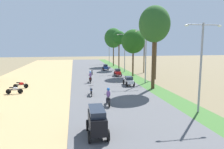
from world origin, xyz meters
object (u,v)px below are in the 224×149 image
streetlamp_mid (146,53)px  car_van_black (97,120)px  utility_pole_near (144,47)px  motorbike_ahead_fourth (90,77)px  streetlamp_near (201,61)px  car_sedan_white (129,80)px  median_tree_fourth (113,38)px  motorbike_ahead_second (108,97)px  motorbike_ahead_third (91,91)px  parked_motorbike_fifth (21,84)px  parked_motorbike_fourth (15,89)px  streetlamp_far (125,50)px  median_tree_third (119,38)px  motorbike_ahead_fifth (92,72)px  median_tree_nearest (154,25)px  car_hatchback_red (118,72)px  car_hatchback_blue (105,67)px  median_tree_second (133,42)px  utility_pole_far (156,48)px  streetlamp_farthest (109,47)px

streetlamp_mid → car_van_black: streetlamp_mid is taller
utility_pole_near → motorbike_ahead_fourth: size_ratio=5.36×
streetlamp_near → car_sedan_white: (-2.75, 11.72, -3.44)m
median_tree_fourth → motorbike_ahead_second: median_tree_fourth is taller
motorbike_ahead_third → parked_motorbike_fifth: bearing=148.3°
parked_motorbike_fourth → motorbike_ahead_fourth: bearing=31.5°
utility_pole_near → car_sedan_white: bearing=-117.1°
streetlamp_near → motorbike_ahead_third: size_ratio=3.94×
streetlamp_far → motorbike_ahead_third: streetlamp_far is taller
median_tree_third → motorbike_ahead_fifth: size_ratio=4.60×
motorbike_ahead_fourth → median_tree_third: bearing=64.0°
median_tree_nearest → utility_pole_near: (3.75, 14.54, -2.77)m
streetlamp_near → car_hatchback_red: 20.57m
median_tree_fourth → motorbike_ahead_third: (-7.94, -29.51, -6.43)m
streetlamp_mid → car_hatchback_blue: size_ratio=3.70×
parked_motorbike_fourth → car_hatchback_red: bearing=37.8°
median_tree_second → utility_pole_far: 4.58m
streetlamp_farthest → car_van_black: (-8.57, -47.14, -3.68)m
median_tree_fourth → streetlamp_near: size_ratio=1.32×
median_tree_second → motorbike_ahead_second: size_ratio=4.40×
streetlamp_farthest → utility_pole_far: utility_pole_far is taller
parked_motorbike_fourth → motorbike_ahead_fifth: motorbike_ahead_fifth is taller
median_tree_third → streetlamp_near: (0.20, -29.92, -2.62)m
parked_motorbike_fifth → utility_pole_far: utility_pole_far is taller
parked_motorbike_fifth → median_tree_nearest: 17.93m
median_tree_second → streetlamp_mid: size_ratio=1.07×
utility_pole_near → parked_motorbike_fourth: bearing=-143.8°
motorbike_ahead_third → car_sedan_white: bearing=40.2°
parked_motorbike_fifth → streetlamp_far: size_ratio=0.24×
median_tree_third → motorbike_ahead_second: 28.43m
car_sedan_white → motorbike_ahead_fifth: bearing=109.7°
streetlamp_mid → streetlamp_far: size_ratio=0.99×
median_tree_fourth → motorbike_ahead_third: 31.23m
median_tree_nearest → median_tree_third: 20.64m
motorbike_ahead_fourth → motorbike_ahead_fifth: bearing=83.6°
parked_motorbike_fourth → median_tree_second: median_tree_second is taller
median_tree_nearest → car_hatchback_red: 13.09m
motorbike_ahead_fourth → parked_motorbike_fourth: bearing=-148.5°
car_sedan_white → car_hatchback_blue: size_ratio=1.13×
streetlamp_near → car_van_black: streetlamp_near is taller
utility_pole_near → utility_pole_far: utility_pole_near is taller
parked_motorbike_fifth → utility_pole_near: 23.39m
utility_pole_near → motorbike_ahead_second: size_ratio=5.36×
motorbike_ahead_fifth → parked_motorbike_fifth: bearing=-132.9°
median_tree_nearest → parked_motorbike_fifth: bearing=169.3°
car_hatchback_blue → motorbike_ahead_fifth: bearing=-120.1°
streetlamp_mid → motorbike_ahead_fifth: (-6.72, 9.76, -3.79)m
motorbike_ahead_second → motorbike_ahead_fourth: size_ratio=1.00×
streetlamp_far → car_van_black: bearing=-106.8°
median_tree_second → utility_pole_near: (3.36, 4.10, -0.93)m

